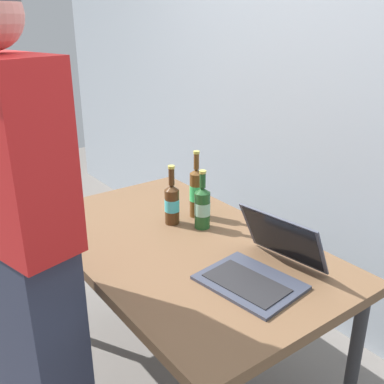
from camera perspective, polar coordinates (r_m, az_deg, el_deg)
ground_plane at (r=2.29m, az=-1.34°, el=-22.09°), size 8.00×8.00×0.00m
desk at (r=1.91m, az=-1.51°, el=-8.03°), size 1.41×0.85×0.70m
laptop at (r=1.64m, az=9.02°, el=-9.24°), size 0.39×0.41×0.22m
beer_bottle_dark at (r=1.96m, az=1.34°, el=-1.88°), size 0.07×0.07×0.27m
beer_bottle_green at (r=2.06m, az=0.55°, el=0.07°), size 0.06×0.06×0.32m
beer_bottle_amber at (r=2.00m, az=-2.59°, el=-1.39°), size 0.07×0.07×0.28m
person_figure at (r=1.56m, az=-20.78°, el=-6.92°), size 0.45×0.33×1.72m
back_wall at (r=2.32m, az=17.54°, el=13.58°), size 6.00×0.10×2.60m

